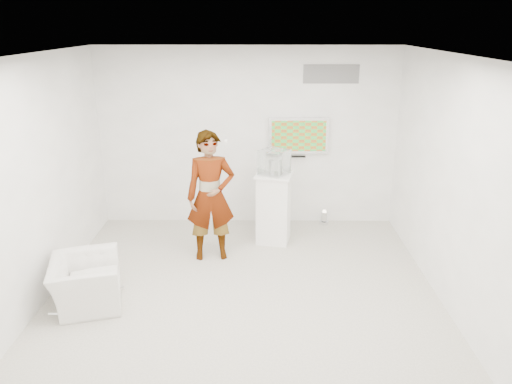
% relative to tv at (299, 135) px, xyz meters
% --- Properties ---
extents(room, '(5.01, 5.01, 3.00)m').
position_rel_tv_xyz_m(room, '(-0.85, -2.45, -0.05)').
color(room, beige).
rests_on(room, ground).
extents(tv, '(1.00, 0.08, 0.60)m').
position_rel_tv_xyz_m(tv, '(0.00, 0.00, 0.00)').
color(tv, silver).
rests_on(tv, room).
extents(logo_decal, '(0.90, 0.02, 0.30)m').
position_rel_tv_xyz_m(logo_decal, '(0.50, 0.04, 1.00)').
color(logo_decal, slate).
rests_on(logo_decal, room).
extents(person, '(0.76, 0.56, 1.92)m').
position_rel_tv_xyz_m(person, '(-1.35, -1.39, -0.59)').
color(person, silver).
rests_on(person, room).
extents(armchair, '(1.02, 1.10, 0.60)m').
position_rel_tv_xyz_m(armchair, '(-2.79, -2.73, -1.25)').
color(armchair, silver).
rests_on(armchair, room).
extents(pedestal, '(0.63, 0.63, 1.12)m').
position_rel_tv_xyz_m(pedestal, '(-0.42, -0.80, -0.99)').
color(pedestal, white).
rests_on(pedestal, room).
extents(floor_uplight, '(0.20, 0.20, 0.25)m').
position_rel_tv_xyz_m(floor_uplight, '(0.48, -0.10, -1.43)').
color(floor_uplight, silver).
rests_on(floor_uplight, room).
extents(vitrine, '(0.52, 0.52, 0.38)m').
position_rel_tv_xyz_m(vitrine, '(-0.42, -0.80, -0.24)').
color(vitrine, white).
rests_on(vitrine, pedestal).
extents(console, '(0.06, 0.17, 0.24)m').
position_rel_tv_xyz_m(console, '(-0.42, -0.80, -0.31)').
color(console, white).
rests_on(console, pedestal).
extents(wii_remote, '(0.05, 0.13, 0.03)m').
position_rel_tv_xyz_m(wii_remote, '(-1.13, -1.20, 0.17)').
color(wii_remote, white).
rests_on(wii_remote, person).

